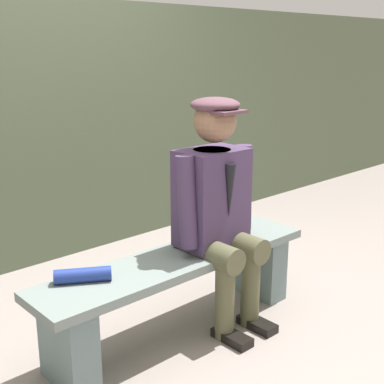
{
  "coord_description": "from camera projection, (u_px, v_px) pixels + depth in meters",
  "views": [
    {
      "loc": [
        1.75,
        2.03,
        1.58
      ],
      "look_at": [
        -0.1,
        0.0,
        0.81
      ],
      "focal_mm": 48.8,
      "sensor_mm": 36.0,
      "label": 1
    }
  ],
  "objects": [
    {
      "name": "seated_man",
      "position": [
        218.0,
        202.0,
        2.93
      ],
      "size": [
        0.56,
        0.53,
        1.32
      ],
      "color": "#433151",
      "rests_on": "ground"
    },
    {
      "name": "rolled_magazine",
      "position": [
        83.0,
        275.0,
        2.55
      ],
      "size": [
        0.27,
        0.21,
        0.07
      ],
      "primitive_type": "cylinder",
      "rotation": [
        0.0,
        1.57,
        -0.55
      ],
      "color": "navy",
      "rests_on": "bench"
    },
    {
      "name": "ground_plane",
      "position": [
        179.0,
        331.0,
        3.0
      ],
      "size": [
        30.0,
        30.0,
        0.0
      ],
      "primitive_type": "plane",
      "color": "gray"
    },
    {
      "name": "bench",
      "position": [
        179.0,
        282.0,
        2.92
      ],
      "size": [
        1.72,
        0.39,
        0.46
      ],
      "color": "slate",
      "rests_on": "ground"
    },
    {
      "name": "stadium_wall",
      "position": [
        39.0,
        133.0,
        3.86
      ],
      "size": [
        12.0,
        0.24,
        1.93
      ],
      "primitive_type": "cube",
      "color": "#4E5A43",
      "rests_on": "ground"
    }
  ]
}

